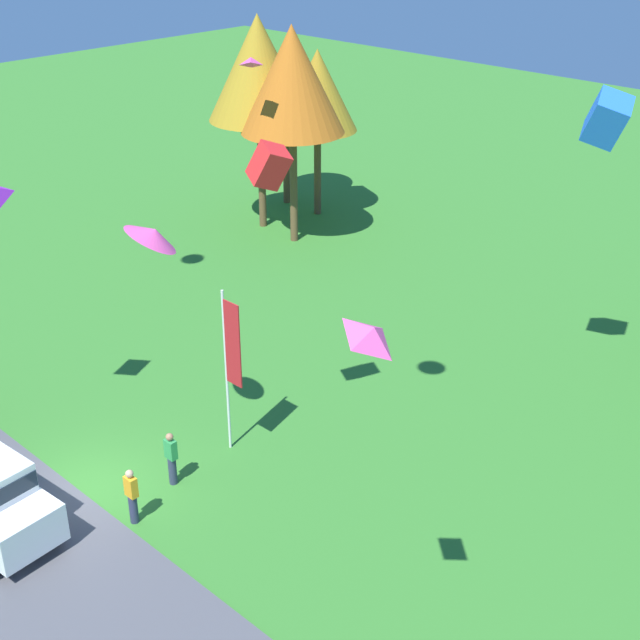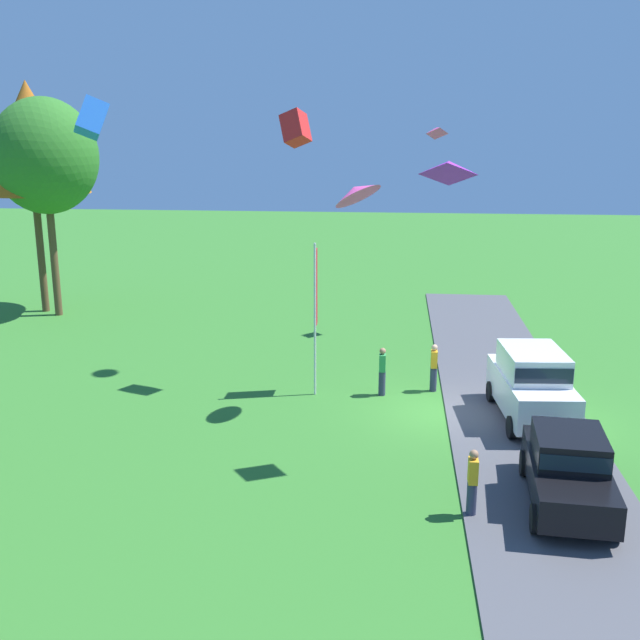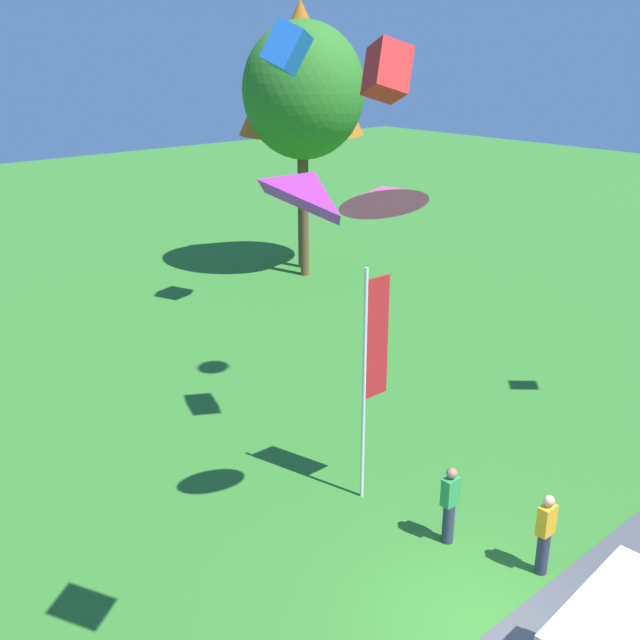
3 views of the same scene
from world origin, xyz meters
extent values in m
plane|color=#337528|center=(0.00, 0.00, 0.00)|extent=(120.00, 120.00, 0.00)
cylinder|color=black|center=(1.09, -1.81, 0.40)|extent=(0.70, 0.29, 0.68)
cylinder|color=#2D334C|center=(2.06, 0.09, 0.44)|extent=(0.24, 0.24, 0.88)
cube|color=orange|center=(2.06, 0.09, 1.18)|extent=(0.36, 0.22, 0.60)
sphere|color=tan|center=(2.06, 0.09, 1.60)|extent=(0.22, 0.22, 0.22)
cylinder|color=#2D334C|center=(1.46, 1.88, 0.44)|extent=(0.24, 0.24, 0.88)
cube|color=#2D8E47|center=(1.46, 1.88, 1.18)|extent=(0.36, 0.22, 0.60)
sphere|color=#9E7051|center=(1.46, 1.88, 1.60)|extent=(0.22, 0.22, 0.22)
cylinder|color=brown|center=(11.44, 18.14, 2.76)|extent=(0.36, 0.36, 5.51)
ellipsoid|color=#2D7023|center=(11.44, 18.14, 7.75)|extent=(4.96, 4.96, 5.46)
cylinder|color=brown|center=(12.16, 19.15, 2.96)|extent=(0.36, 0.36, 5.92)
cone|color=#B25B19|center=(12.16, 19.15, 8.59)|extent=(5.33, 5.33, 5.33)
cylinder|color=silver|center=(1.30, 4.21, 2.66)|extent=(0.08, 0.08, 5.32)
cube|color=red|center=(1.65, 4.21, 3.73)|extent=(0.64, 0.04, 2.66)
cone|color=#EA4C9E|center=(0.23, 2.80, 7.11)|extent=(2.09, 2.08, 1.07)
cube|color=blue|center=(7.25, 14.00, 9.42)|extent=(1.74, 1.60, 1.87)
pyramid|color=purple|center=(-3.52, 0.23, 8.02)|extent=(1.08, 1.20, 0.78)
cube|color=red|center=(2.54, 4.99, 9.02)|extent=(1.22, 1.15, 1.36)
camera|label=1|loc=(18.93, -10.26, 15.87)|focal=50.00mm
camera|label=2|loc=(-23.23, 1.55, 9.02)|focal=42.00mm
camera|label=3|loc=(-8.90, -5.96, 9.51)|focal=42.00mm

